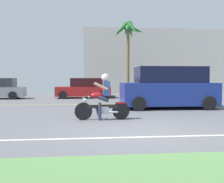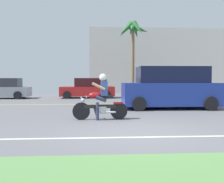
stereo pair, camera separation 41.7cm
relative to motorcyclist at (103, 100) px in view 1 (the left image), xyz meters
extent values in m
cube|color=slate|center=(0.90, 0.77, -0.70)|extent=(56.00, 30.00, 0.04)
cube|color=silver|center=(0.90, -2.82, -0.68)|extent=(50.40, 0.12, 0.01)
cube|color=yellow|center=(0.90, 5.48, -0.68)|extent=(50.40, 0.12, 0.01)
cylinder|color=black|center=(-0.67, -0.02, -0.38)|extent=(0.61, 0.11, 0.61)
cylinder|color=black|center=(0.64, 0.03, -0.38)|extent=(0.61, 0.11, 0.61)
cylinder|color=#B7BAC1|center=(-0.57, -0.02, -0.13)|extent=(0.27, 0.06, 0.53)
cube|color=black|center=(-0.02, 0.00, -0.21)|extent=(1.11, 0.14, 0.12)
cube|color=#B7BAC1|center=(0.03, 0.01, -0.34)|extent=(0.33, 0.21, 0.24)
ellipsoid|color=maroon|center=(-0.20, 0.00, 0.17)|extent=(0.45, 0.24, 0.22)
cube|color=black|center=(0.18, 0.01, 0.11)|extent=(0.49, 0.24, 0.10)
cube|color=maroon|center=(0.62, 0.02, -0.10)|extent=(0.33, 0.17, 0.06)
cylinder|color=#B7BAC1|center=(-0.49, -0.01, 0.12)|extent=(0.06, 0.63, 0.04)
sphere|color=#B7BAC1|center=(-0.61, -0.02, 0.00)|extent=(0.14, 0.14, 0.14)
cylinder|color=#B7BAC1|center=(0.27, -0.11, -0.41)|extent=(0.51, 0.09, 0.07)
cube|color=#334C8C|center=(0.12, 0.01, 0.41)|extent=(0.23, 0.33, 0.51)
sphere|color=silver|center=(0.08, 0.01, 0.80)|extent=(0.26, 0.26, 0.26)
cylinder|color=#2D334C|center=(0.00, 0.11, 0.06)|extent=(0.41, 0.15, 0.26)
cylinder|color=#2D334C|center=(0.01, -0.10, 0.06)|extent=(0.41, 0.15, 0.26)
cylinder|color=#2D334C|center=(-0.11, -0.14, -0.37)|extent=(0.11, 0.11, 0.62)
cylinder|color=#2D334C|center=(-0.16, 0.12, -0.41)|extent=(0.21, 0.12, 0.34)
cylinder|color=tan|center=(-0.08, 0.20, 0.49)|extent=(0.46, 0.11, 0.29)
cylinder|color=tan|center=(-0.07, -0.20, 0.49)|extent=(0.46, 0.11, 0.29)
cube|color=navy|center=(3.38, 3.22, 0.03)|extent=(4.51, 2.01, 1.06)
cube|color=black|center=(3.47, 3.22, 0.94)|extent=(3.25, 1.72, 0.77)
cylinder|color=black|center=(5.00, 4.16, -0.36)|extent=(0.64, 0.23, 0.64)
cylinder|color=black|center=(1.78, 4.21, -0.36)|extent=(0.64, 0.23, 0.64)
cylinder|color=black|center=(4.97, 2.22, -0.36)|extent=(0.64, 0.23, 0.64)
cylinder|color=black|center=(1.75, 2.28, -0.36)|extent=(0.64, 0.23, 0.64)
cylinder|color=black|center=(5.72, 3.18, 0.08)|extent=(0.21, 0.58, 0.58)
cylinder|color=black|center=(-5.63, 11.06, -0.40)|extent=(0.56, 0.19, 0.56)
cylinder|color=black|center=(-5.60, 9.44, -0.40)|extent=(0.56, 0.19, 0.56)
cube|color=#AD1E1E|center=(-0.77, 10.51, -0.18)|extent=(4.02, 1.77, 0.69)
cube|color=#351116|center=(-0.53, 10.51, 0.48)|extent=(2.33, 1.52, 0.64)
cylinder|color=black|center=(0.68, 11.39, -0.40)|extent=(0.56, 0.18, 0.56)
cylinder|color=black|center=(-2.21, 11.40, -0.40)|extent=(0.56, 0.18, 0.56)
cylinder|color=black|center=(0.68, 9.62, -0.40)|extent=(0.56, 0.18, 0.56)
cylinder|color=black|center=(-2.21, 9.63, -0.40)|extent=(0.56, 0.18, 0.56)
cube|color=navy|center=(5.14, 9.45, -0.19)|extent=(4.36, 1.85, 0.67)
cube|color=black|center=(5.41, 9.45, 0.46)|extent=(2.53, 1.58, 0.62)
cylinder|color=black|center=(6.72, 10.34, -0.40)|extent=(0.56, 0.18, 0.56)
cylinder|color=black|center=(3.59, 10.37, -0.40)|extent=(0.56, 0.18, 0.56)
cylinder|color=black|center=(6.70, 8.53, -0.40)|extent=(0.56, 0.18, 0.56)
cylinder|color=black|center=(3.57, 8.55, -0.40)|extent=(0.56, 0.18, 0.56)
cylinder|color=brown|center=(3.02, 12.94, 2.21)|extent=(0.27, 0.27, 5.77)
sphere|color=#28662D|center=(3.02, 12.94, 5.09)|extent=(0.69, 0.69, 0.69)
cone|color=#28662D|center=(3.67, 13.00, 4.93)|extent=(1.57, 0.65, 0.92)
cone|color=#28662D|center=(3.34, 13.51, 4.93)|extent=(1.12, 1.46, 1.40)
cone|color=#28662D|center=(2.99, 13.59, 4.93)|extent=(0.59, 1.56, 0.96)
cone|color=#28662D|center=(2.41, 13.16, 4.93)|extent=(1.45, 0.95, 1.42)
cone|color=#28662D|center=(2.42, 12.70, 4.93)|extent=(1.52, 1.01, 1.34)
cone|color=#28662D|center=(2.87, 12.31, 4.93)|extent=(0.88, 1.62, 0.98)
cone|color=#28662D|center=(3.35, 12.38, 4.93)|extent=(1.16, 1.49, 1.36)
cube|color=beige|center=(8.85, 18.77, 2.59)|extent=(19.20, 4.00, 6.53)
camera|label=1|loc=(-0.61, -8.98, 0.75)|focal=41.55mm
camera|label=2|loc=(-0.19, -9.02, 0.75)|focal=41.55mm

